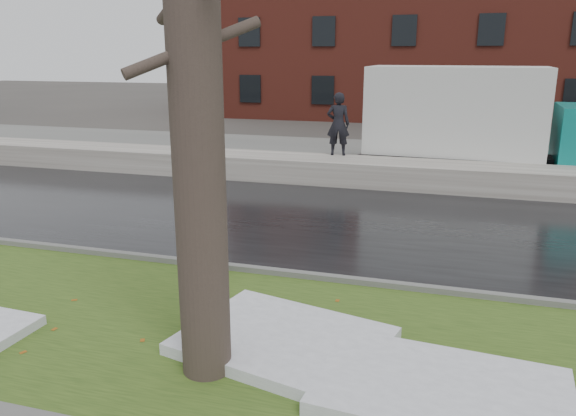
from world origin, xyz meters
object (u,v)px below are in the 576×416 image
(fire_hydrant, at_px, (217,255))
(worker, at_px, (338,124))
(box_truck, at_px, (490,120))
(tree, at_px, (194,55))

(fire_hydrant, relative_size, worker, 0.39)
(fire_hydrant, distance_m, box_truck, 11.37)
(fire_hydrant, xyz_separation_m, box_truck, (4.90, 10.17, 1.38))
(box_truck, bearing_deg, fire_hydrant, -113.72)
(tree, xyz_separation_m, box_truck, (3.83, 12.98, -2.01))
(fire_hydrant, height_order, box_truck, box_truck)
(fire_hydrant, xyz_separation_m, tree, (1.07, -2.81, 3.39))
(tree, bearing_deg, worker, 93.51)
(tree, distance_m, box_truck, 13.68)
(box_truck, relative_size, worker, 5.35)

